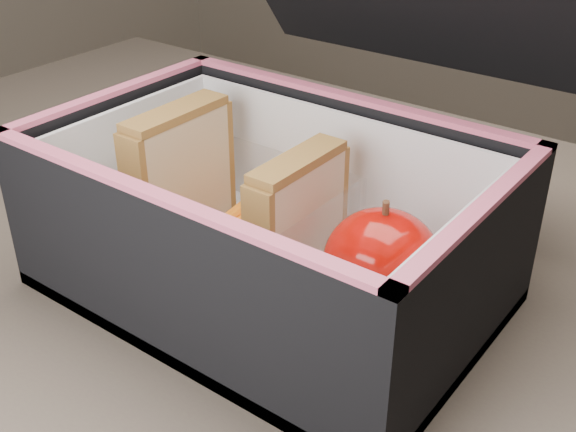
# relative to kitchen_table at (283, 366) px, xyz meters

# --- Properties ---
(kitchen_table) EXTENTS (1.20, 0.80, 0.75)m
(kitchen_table) POSITION_rel_kitchen_table_xyz_m (0.00, 0.00, 0.00)
(kitchen_table) COLOR brown
(kitchen_table) RESTS_ON ground
(lunch_bag) EXTENTS (0.32, 0.34, 0.29)m
(lunch_bag) POSITION_rel_kitchen_table_xyz_m (0.00, -0.01, 0.16)
(lunch_bag) COLOR black
(lunch_bag) RESTS_ON kitchen_table
(plastic_tub) EXTENTS (0.16, 0.12, 0.07)m
(plastic_tub) POSITION_rel_kitchen_table_xyz_m (-0.04, -0.01, 0.14)
(plastic_tub) COLOR white
(plastic_tub) RESTS_ON lunch_bag
(sandwich_left) EXTENTS (0.03, 0.09, 0.10)m
(sandwich_left) POSITION_rel_kitchen_table_xyz_m (-0.10, -0.01, 0.16)
(sandwich_left) COLOR tan
(sandwich_left) RESTS_ON plastic_tub
(sandwich_right) EXTENTS (0.02, 0.09, 0.10)m
(sandwich_right) POSITION_rel_kitchen_table_xyz_m (0.02, -0.01, 0.16)
(sandwich_right) COLOR tan
(sandwich_right) RESTS_ON plastic_tub
(carrot_sticks) EXTENTS (0.05, 0.16, 0.03)m
(carrot_sticks) POSITION_rel_kitchen_table_xyz_m (-0.04, -0.01, 0.12)
(carrot_sticks) COLOR #DD6200
(carrot_sticks) RESTS_ON plastic_tub
(paper_napkin) EXTENTS (0.08, 0.08, 0.01)m
(paper_napkin) POSITION_rel_kitchen_table_xyz_m (0.09, -0.01, 0.11)
(paper_napkin) COLOR white
(paper_napkin) RESTS_ON lunch_bag
(red_apple) EXTENTS (0.10, 0.10, 0.08)m
(red_apple) POSITION_rel_kitchen_table_xyz_m (0.09, -0.01, 0.15)
(red_apple) COLOR #970800
(red_apple) RESTS_ON paper_napkin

